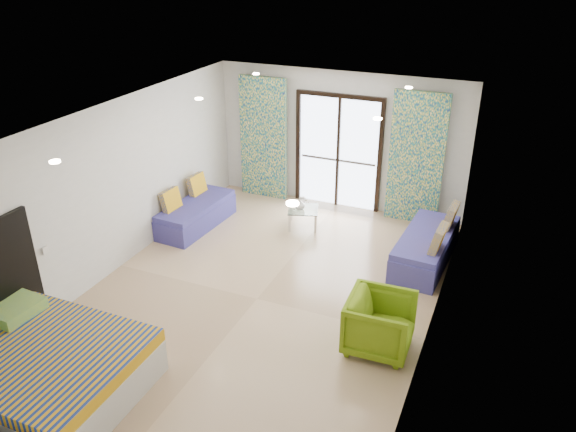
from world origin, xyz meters
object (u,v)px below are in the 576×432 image
at_px(bed, 42,369).
at_px(daybed_left, 196,213).
at_px(daybed_right, 427,247).
at_px(coffee_table, 303,211).
at_px(armchair, 380,321).

xyz_separation_m(bed, daybed_left, (-0.64, 4.45, -0.05)).
distance_m(bed, daybed_right, 5.98).
height_order(bed, daybed_right, daybed_right).
height_order(coffee_table, armchair, armchair).
distance_m(coffee_table, armchair, 3.66).
bearing_deg(daybed_right, armchair, -90.04).
bearing_deg(coffee_table, daybed_left, -157.51).
relative_size(daybed_left, armchair, 2.10).
bearing_deg(coffee_table, bed, -103.24).
bearing_deg(daybed_left, coffee_table, 26.19).
relative_size(bed, daybed_left, 1.24).
bearing_deg(armchair, daybed_right, -5.60).
xyz_separation_m(daybed_left, armchair, (4.08, -2.14, 0.16)).
xyz_separation_m(daybed_left, coffee_table, (1.86, 0.77, 0.06)).
height_order(daybed_left, daybed_right, daybed_right).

